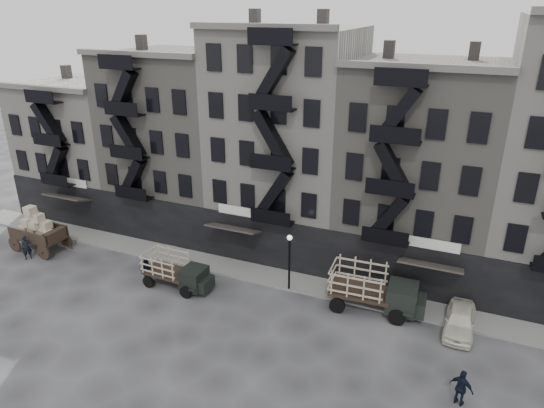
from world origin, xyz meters
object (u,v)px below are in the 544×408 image
at_px(stake_truck_east, 374,287).
at_px(pedestrian_mid, 146,270).
at_px(car_east, 460,320).
at_px(pedestrian_west, 27,247).
at_px(stake_truck_west, 176,269).
at_px(wagon, 36,225).
at_px(horse, 30,228).
at_px(policeman, 461,388).

bearing_deg(stake_truck_east, pedestrian_mid, -171.82).
height_order(car_east, pedestrian_west, pedestrian_west).
height_order(stake_truck_west, stake_truck_east, stake_truck_east).
bearing_deg(wagon, stake_truck_west, 0.32).
distance_m(stake_truck_west, pedestrian_west, 13.03).
xyz_separation_m(wagon, pedestrian_west, (0.46, -1.59, -1.16)).
distance_m(stake_truck_east, car_east, 5.42).
bearing_deg(horse, pedestrian_mid, -82.62).
height_order(pedestrian_west, policeman, policeman).
xyz_separation_m(car_east, pedestrian_mid, (-20.95, -2.81, 0.25)).
relative_size(car_east, pedestrian_west, 2.18).
height_order(horse, car_east, horse).
bearing_deg(stake_truck_east, wagon, -177.93).
height_order(wagon, stake_truck_west, wagon).
bearing_deg(pedestrian_mid, car_east, 157.83).
bearing_deg(wagon, horse, 152.93).
height_order(wagon, pedestrian_mid, wagon).
xyz_separation_m(pedestrian_west, pedestrian_mid, (10.68, 0.79, -0.01)).
distance_m(wagon, car_east, 32.18).
xyz_separation_m(horse, stake_truck_west, (15.93, -1.86, 0.60)).
bearing_deg(stake_truck_west, pedestrian_mid, -169.26).
relative_size(horse, stake_truck_east, 0.33).
bearing_deg(horse, stake_truck_west, -80.10).
relative_size(horse, policeman, 0.98).
relative_size(pedestrian_mid, policeman, 0.97).
relative_size(stake_truck_east, pedestrian_west, 3.08).
bearing_deg(stake_truck_east, pedestrian_west, -174.42).
distance_m(horse, stake_truck_east, 29.27).
bearing_deg(stake_truck_east, car_east, -4.10).
xyz_separation_m(horse, wagon, (2.49, -1.40, 1.31)).
bearing_deg(pedestrian_west, stake_truck_west, -53.64).
xyz_separation_m(wagon, stake_truck_east, (26.76, 2.16, -0.43)).
relative_size(horse, pedestrian_mid, 1.01).
xyz_separation_m(stake_truck_west, pedestrian_west, (-12.97, -1.14, -0.44)).
distance_m(horse, car_east, 34.58).
relative_size(horse, car_east, 0.46).
distance_m(car_east, pedestrian_west, 31.83).
relative_size(stake_truck_east, pedestrian_mid, 3.11).
distance_m(pedestrian_mid, policeman, 21.60).
relative_size(horse, wagon, 0.44).
relative_size(stake_truck_east, car_east, 1.41).
relative_size(car_east, policeman, 2.13).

